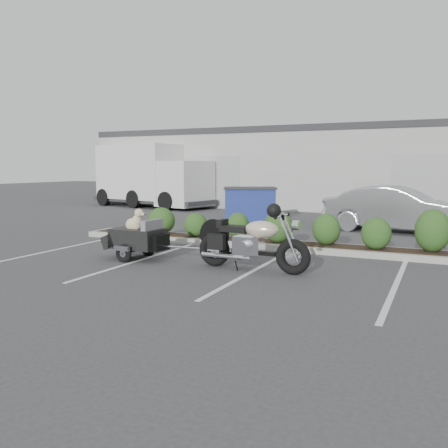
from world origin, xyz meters
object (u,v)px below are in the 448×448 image
at_px(dumpster, 250,204).
at_px(delivery_truck, 152,177).
at_px(sedan, 397,209).
at_px(motorcycle, 251,243).
at_px(pet_trailer, 137,237).

distance_m(dumpster, delivery_truck, 8.22).
xyz_separation_m(dumpster, delivery_truck, (-7.12, 4.02, 0.88)).
height_order(sedan, delivery_truck, delivery_truck).
bearing_deg(delivery_truck, motorcycle, -36.21).
bearing_deg(motorcycle, pet_trailer, -177.80).
relative_size(motorcycle, sedan, 0.55).
relative_size(pet_trailer, dumpster, 0.83).
distance_m(motorcycle, dumpster, 8.70).
distance_m(pet_trailer, dumpster, 8.05).
height_order(motorcycle, dumpster, motorcycle).
height_order(motorcycle, pet_trailer, motorcycle).
distance_m(motorcycle, delivery_truck, 15.96).
bearing_deg(motorcycle, dumpster, 114.76).
relative_size(motorcycle, delivery_truck, 0.33).
relative_size(sedan, dumpster, 1.90).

